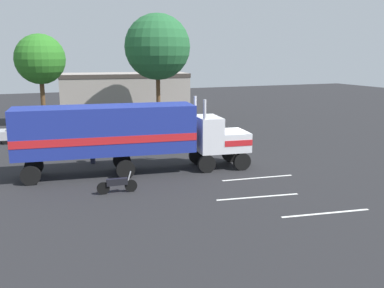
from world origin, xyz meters
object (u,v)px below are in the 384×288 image
Objects in this scene: parked_car at (26,132)px; tree_center at (40,59)px; motorcycle at (117,184)px; person_bystander at (92,150)px; semi_truck at (124,133)px; tree_left at (158,47)px.

tree_center is at bearing 76.00° from parked_car.
person_bystander is at bearing 90.91° from motorcycle.
motorcycle is 25.02m from tree_center.
person_bystander reaches higher than motorcycle.
semi_truck is 3.12× the size of parked_car.
parked_car is 16.76m from tree_left.
semi_truck is at bearing -113.43° from tree_left.
parked_car is 16.74m from motorcycle.
tree_left is at bearing -5.99° from tree_center.
semi_truck is 1.58× the size of tree_center.
person_bystander is 20.07m from tree_left.
tree_center is (1.98, 7.93, 5.77)m from parked_car.
tree_left is at bearing 67.10° from motorcycle.
semi_truck reaches higher than motorcycle.
motorcycle is 0.19× the size of tree_left.
tree_center is (-3.32, 20.56, 4.05)m from semi_truck.
motorcycle is at bearing -89.09° from person_bystander.
parked_car is (-5.29, 12.63, -1.72)m from semi_truck.
tree_left is (9.70, 22.95, 7.34)m from motorcycle.
tree_center is at bearing 174.01° from tree_left.
tree_left reaches higher than person_bystander.
tree_left is at bearing 66.57° from semi_truck.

